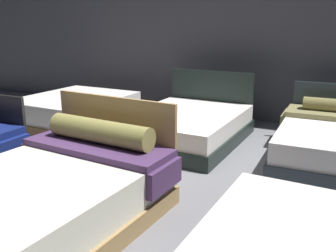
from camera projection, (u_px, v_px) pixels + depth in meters
ground_plane at (135, 174)px, 4.39m from camera, size 18.00×18.00×0.02m
showroom_back_wall at (227, 23)px, 6.65m from camera, size 18.00×0.06×3.50m
bed_1 at (50, 195)px, 3.22m from camera, size 1.73×2.15×1.00m
bed_3 at (76, 111)px, 6.46m from camera, size 1.64×1.92×0.51m
bed_4 at (186, 126)px, 5.56m from camera, size 1.58×2.08×0.96m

